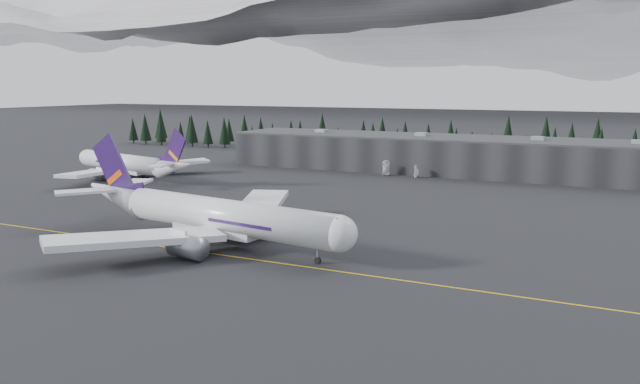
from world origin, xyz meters
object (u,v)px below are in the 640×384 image
at_px(gse_vehicle_a, 386,173).
at_px(jet_parked, 131,164).
at_px(jet_main, 205,214).
at_px(terminal, 448,154).
at_px(gse_vehicle_b, 417,176).

bearing_deg(gse_vehicle_a, jet_parked, -165.19).
bearing_deg(jet_main, jet_parked, 149.24).
xyz_separation_m(terminal, gse_vehicle_b, (-5.67, -18.72, -5.54)).
xyz_separation_m(jet_parked, gse_vehicle_b, (83.98, 43.65, -4.28)).
height_order(jet_main, gse_vehicle_b, jet_main).
bearing_deg(jet_main, gse_vehicle_a, 97.72).
height_order(jet_parked, gse_vehicle_b, jet_parked).
distance_m(gse_vehicle_a, gse_vehicle_b, 11.11).
bearing_deg(gse_vehicle_a, gse_vehicle_b, -19.80).
bearing_deg(jet_parked, gse_vehicle_b, -138.15).
relative_size(jet_main, jet_parked, 1.16).
height_order(terminal, jet_parked, jet_parked).
bearing_deg(jet_parked, jet_main, 155.47).
distance_m(terminal, jet_parked, 109.22).
relative_size(terminal, jet_main, 2.30).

